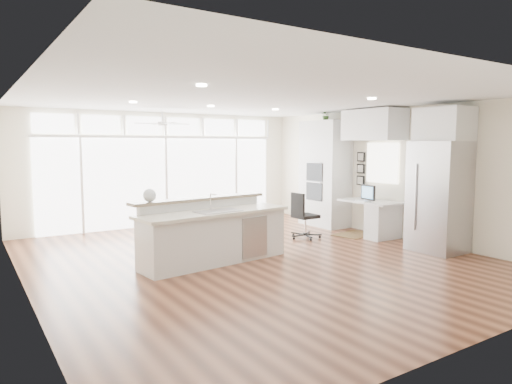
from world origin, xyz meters
TOP-DOWN VIEW (x-y plane):
  - floor at (0.00, 0.00)m, footprint 7.00×8.00m
  - ceiling at (0.00, 0.00)m, footprint 7.00×8.00m
  - wall_back at (0.00, 4.00)m, footprint 7.00×0.04m
  - wall_front at (0.00, -4.00)m, footprint 7.00×0.04m
  - wall_left at (-3.50, 0.00)m, footprint 0.04×8.00m
  - wall_right at (3.50, 0.00)m, footprint 0.04×8.00m
  - glass_wall at (0.00, 3.94)m, footprint 5.80×0.06m
  - transom_row at (0.00, 3.94)m, footprint 5.90×0.06m
  - desk_window at (3.46, 0.30)m, footprint 0.04×0.85m
  - ceiling_fan at (-0.50, 2.80)m, footprint 1.16×1.16m
  - recessed_lights at (0.00, 0.20)m, footprint 3.40×3.00m
  - oven_cabinet at (3.17, 1.80)m, footprint 0.64×1.20m
  - desk_nook at (3.13, 0.30)m, footprint 0.72×1.30m
  - upper_cabinets at (3.17, 0.30)m, footprint 0.64×1.30m
  - refrigerator at (3.11, -1.35)m, footprint 0.76×0.90m
  - fridge_cabinet at (3.17, -1.35)m, footprint 0.64×0.90m
  - framed_photos at (3.46, 0.92)m, footprint 0.06×0.22m
  - kitchen_island at (-0.68, 0.15)m, footprint 2.73×1.29m
  - rug at (2.95, 0.57)m, footprint 1.01×0.82m
  - office_chair at (1.82, 0.86)m, footprint 0.49×0.46m
  - fishbowl at (-1.67, 0.44)m, footprint 0.21×0.21m
  - monitor at (3.05, 0.30)m, footprint 0.14×0.43m
  - keyboard at (2.88, 0.30)m, footprint 0.18×0.35m
  - potted_plant at (3.17, 1.80)m, footprint 0.27×0.29m

SIDE VIEW (x-z plane):
  - floor at x=0.00m, z-range -0.02..0.00m
  - rug at x=2.95m, z-range 0.00..0.01m
  - desk_nook at x=3.13m, z-range 0.00..0.76m
  - office_chair at x=1.82m, z-range 0.00..0.95m
  - kitchen_island at x=-0.68m, z-range 0.00..1.05m
  - keyboard at x=2.88m, z-range 0.76..0.78m
  - monitor at x=3.05m, z-range 0.76..1.12m
  - refrigerator at x=3.11m, z-range 0.00..2.00m
  - glass_wall at x=0.00m, z-range 0.01..2.09m
  - fishbowl at x=-1.67m, z-range 1.05..1.26m
  - oven_cabinet at x=3.17m, z-range 0.00..2.50m
  - wall_back at x=0.00m, z-range 0.00..2.70m
  - wall_front at x=0.00m, z-range 0.00..2.70m
  - wall_left at x=-3.50m, z-range 0.00..2.70m
  - wall_right at x=3.50m, z-range 0.00..2.70m
  - framed_photos at x=3.46m, z-range 1.00..1.80m
  - desk_window at x=3.46m, z-range 1.12..1.98m
  - fridge_cabinet at x=3.17m, z-range 2.00..2.60m
  - upper_cabinets at x=3.17m, z-range 2.03..2.67m
  - transom_row at x=0.00m, z-range 2.18..2.58m
  - ceiling_fan at x=-0.50m, z-range 2.32..2.64m
  - potted_plant at x=3.17m, z-range 2.50..2.71m
  - recessed_lights at x=0.00m, z-range 2.67..2.69m
  - ceiling at x=0.00m, z-range 2.69..2.71m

